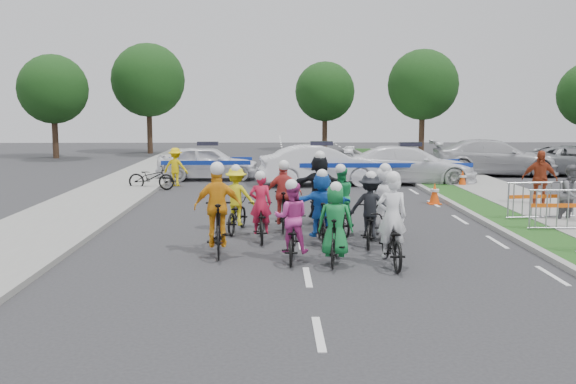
{
  "coord_description": "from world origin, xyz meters",
  "views": [
    {
      "loc": [
        -0.62,
        -11.61,
        3.16
      ],
      "look_at": [
        -0.28,
        3.78,
        1.1
      ],
      "focal_mm": 40.0,
      "sensor_mm": 36.0,
      "label": 1
    }
  ],
  "objects_px": {
    "rider_6": "(261,217)",
    "civilian_sedan": "(494,158)",
    "spectator_2": "(539,179)",
    "tree_1": "(423,85)",
    "rider_5": "(322,212)",
    "tree_4": "(325,92)",
    "cone_0": "(435,194)",
    "police_car_2": "(410,165)",
    "tree_0": "(53,89)",
    "rider_11": "(319,193)",
    "rider_8": "(340,208)",
    "police_car_1": "(321,165)",
    "barrier_1": "(568,212)",
    "rider_2": "(291,230)",
    "rider_9": "(284,204)",
    "barrier_2": "(541,202)",
    "cone_1": "(462,179)",
    "rider_7": "(384,210)",
    "spectator_1": "(572,194)",
    "rider_10": "(236,206)",
    "marshal_hiviz": "(176,167)",
    "police_car_0": "(208,163)",
    "rider_3": "(218,219)",
    "rider_0": "(391,234)",
    "rider_1": "(335,232)",
    "parked_bike": "(151,177)",
    "civilian_suv": "(575,161)",
    "tree_3": "(148,80)",
    "rider_4": "(370,216)"
  },
  "relations": [
    {
      "from": "rider_6",
      "to": "civilian_sedan",
      "type": "relative_size",
      "value": 0.29
    },
    {
      "from": "spectator_2",
      "to": "tree_1",
      "type": "xyz_separation_m",
      "value": [
        1.34,
        21.95,
        3.63
      ]
    },
    {
      "from": "rider_5",
      "to": "tree_4",
      "type": "relative_size",
      "value": 0.28
    },
    {
      "from": "civilian_sedan",
      "to": "cone_0",
      "type": "distance_m",
      "value": 9.92
    },
    {
      "from": "police_car_2",
      "to": "tree_0",
      "type": "bearing_deg",
      "value": 63.44
    },
    {
      "from": "rider_11",
      "to": "police_car_2",
      "type": "height_order",
      "value": "rider_11"
    },
    {
      "from": "tree_1",
      "to": "rider_8",
      "type": "bearing_deg",
      "value": -107.13
    },
    {
      "from": "police_car_1",
      "to": "barrier_1",
      "type": "xyz_separation_m",
      "value": [
        5.41,
        -10.09,
        -0.25
      ]
    },
    {
      "from": "rider_2",
      "to": "rider_9",
      "type": "height_order",
      "value": "rider_9"
    },
    {
      "from": "barrier_1",
      "to": "tree_0",
      "type": "relative_size",
      "value": 0.32
    },
    {
      "from": "rider_2",
      "to": "tree_1",
      "type": "relative_size",
      "value": 0.25
    },
    {
      "from": "rider_5",
      "to": "barrier_2",
      "type": "xyz_separation_m",
      "value": [
        6.22,
        2.62,
        -0.18
      ]
    },
    {
      "from": "cone_1",
      "to": "tree_1",
      "type": "distance_m",
      "value": 17.56
    },
    {
      "from": "rider_5",
      "to": "civilian_sedan",
      "type": "bearing_deg",
      "value": -123.38
    },
    {
      "from": "rider_8",
      "to": "civilian_sedan",
      "type": "height_order",
      "value": "rider_8"
    },
    {
      "from": "tree_4",
      "to": "rider_9",
      "type": "bearing_deg",
      "value": -96.52
    },
    {
      "from": "cone_1",
      "to": "rider_6",
      "type": "bearing_deg",
      "value": -128.14
    },
    {
      "from": "tree_0",
      "to": "rider_7",
      "type": "bearing_deg",
      "value": -56.94
    },
    {
      "from": "rider_2",
      "to": "spectator_1",
      "type": "xyz_separation_m",
      "value": [
        7.68,
        4.01,
        0.17
      ]
    },
    {
      "from": "rider_9",
      "to": "rider_2",
      "type": "bearing_deg",
      "value": 94.7
    },
    {
      "from": "rider_7",
      "to": "rider_10",
      "type": "bearing_deg",
      "value": -21.7
    },
    {
      "from": "cone_1",
      "to": "police_car_1",
      "type": "bearing_deg",
      "value": 169.98
    },
    {
      "from": "rider_9",
      "to": "spectator_1",
      "type": "xyz_separation_m",
      "value": [
        7.78,
        0.79,
        0.1
      ]
    },
    {
      "from": "rider_7",
      "to": "cone_0",
      "type": "relative_size",
      "value": 2.62
    },
    {
      "from": "rider_11",
      "to": "tree_0",
      "type": "height_order",
      "value": "tree_0"
    },
    {
      "from": "spectator_1",
      "to": "marshal_hiviz",
      "type": "relative_size",
      "value": 1.06
    },
    {
      "from": "police_car_0",
      "to": "barrier_1",
      "type": "relative_size",
      "value": 2.19
    },
    {
      "from": "rider_3",
      "to": "rider_11",
      "type": "relative_size",
      "value": 1.01
    },
    {
      "from": "rider_10",
      "to": "spectator_2",
      "type": "relative_size",
      "value": 0.98
    },
    {
      "from": "rider_0",
      "to": "rider_1",
      "type": "xyz_separation_m",
      "value": [
        -1.11,
        0.13,
        0.03
      ]
    },
    {
      "from": "rider_2",
      "to": "rider_3",
      "type": "bearing_deg",
      "value": -18.01
    },
    {
      "from": "tree_4",
      "to": "barrier_1",
      "type": "bearing_deg",
      "value": -82.98
    },
    {
      "from": "rider_5",
      "to": "rider_8",
      "type": "bearing_deg",
      "value": -117.15
    },
    {
      "from": "police_car_0",
      "to": "tree_1",
      "type": "relative_size",
      "value": 0.64
    },
    {
      "from": "rider_1",
      "to": "tree_0",
      "type": "bearing_deg",
      "value": -51.89
    },
    {
      "from": "rider_3",
      "to": "police_car_0",
      "type": "distance_m",
      "value": 14.28
    },
    {
      "from": "spectator_1",
      "to": "cone_1",
      "type": "distance_m",
      "value": 7.82
    },
    {
      "from": "tree_1",
      "to": "rider_2",
      "type": "bearing_deg",
      "value": -107.89
    },
    {
      "from": "police_car_1",
      "to": "parked_bike",
      "type": "xyz_separation_m",
      "value": [
        -6.58,
        -1.28,
        -0.33
      ]
    },
    {
      "from": "civilian_suv",
      "to": "rider_1",
      "type": "bearing_deg",
      "value": 154.93
    },
    {
      "from": "marshal_hiviz",
      "to": "tree_3",
      "type": "xyz_separation_m",
      "value": [
        -4.45,
        18.03,
        4.13
      ]
    },
    {
      "from": "rider_8",
      "to": "rider_10",
      "type": "bearing_deg",
      "value": -15.0
    },
    {
      "from": "rider_8",
      "to": "rider_1",
      "type": "bearing_deg",
      "value": 73.82
    },
    {
      "from": "police_car_2",
      "to": "barrier_2",
      "type": "height_order",
      "value": "police_car_2"
    },
    {
      "from": "rider_4",
      "to": "spectator_1",
      "type": "distance_m",
      "value": 6.39
    },
    {
      "from": "police_car_2",
      "to": "barrier_1",
      "type": "bearing_deg",
      "value": -161.54
    },
    {
      "from": "spectator_2",
      "to": "cone_1",
      "type": "height_order",
      "value": "spectator_2"
    },
    {
      "from": "tree_3",
      "to": "civilian_sedan",
      "type": "bearing_deg",
      "value": -37.94
    },
    {
      "from": "civilian_suv",
      "to": "rider_11",
      "type": "bearing_deg",
      "value": 145.74
    },
    {
      "from": "rider_3",
      "to": "rider_0",
      "type": "bearing_deg",
      "value": 159.06
    }
  ]
}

